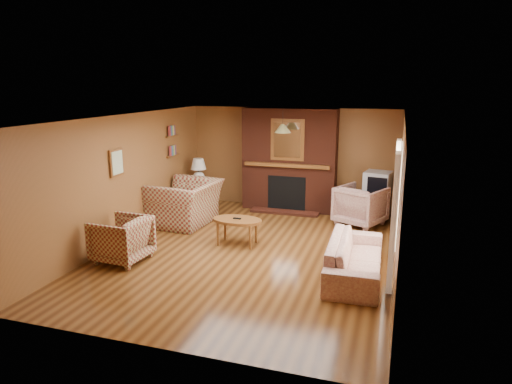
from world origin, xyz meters
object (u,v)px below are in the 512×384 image
(plaid_armchair, at_px, (121,239))
(tv_stand, at_px, (376,206))
(table_lamp, at_px, (199,170))
(side_table, at_px, (199,196))
(fireplace, at_px, (289,161))
(floral_armchair, at_px, (361,205))
(plaid_loveseat, at_px, (186,203))
(crt_tv, at_px, (378,183))
(coffee_table, at_px, (237,222))
(floral_sofa, at_px, (355,257))

(plaid_armchair, xyz_separation_m, tv_stand, (4.00, 3.86, -0.10))
(tv_stand, bearing_deg, table_lamp, -172.06)
(tv_stand, bearing_deg, side_table, -172.06)
(fireplace, height_order, floral_armchair, fireplace)
(fireplace, bearing_deg, plaid_loveseat, -135.96)
(plaid_loveseat, bearing_deg, fireplace, 137.44)
(tv_stand, bearing_deg, crt_tv, -86.88)
(fireplace, height_order, side_table, fireplace)
(plaid_loveseat, height_order, coffee_table, plaid_loveseat)
(crt_tv, bearing_deg, plaid_loveseat, -157.71)
(fireplace, relative_size, floral_armchair, 2.59)
(plaid_loveseat, bearing_deg, floral_armchair, 109.67)
(plaid_armchair, relative_size, crt_tv, 1.33)
(plaid_loveseat, distance_m, side_table, 1.29)
(floral_armchair, bearing_deg, plaid_loveseat, 41.50)
(floral_armchair, relative_size, tv_stand, 1.64)
(floral_armchair, bearing_deg, tv_stand, -93.05)
(table_lamp, distance_m, crt_tv, 4.17)
(plaid_loveseat, xyz_separation_m, floral_sofa, (3.75, -1.69, -0.16))
(table_lamp, height_order, tv_stand, table_lamp)
(plaid_armchair, xyz_separation_m, crt_tv, (4.00, 3.85, 0.43))
(tv_stand, height_order, crt_tv, crt_tv)
(coffee_table, bearing_deg, side_table, 129.09)
(floral_armchair, xyz_separation_m, crt_tv, (0.30, 0.55, 0.40))
(floral_armchair, bearing_deg, side_table, 22.21)
(coffee_table, xyz_separation_m, crt_tv, (2.40, 2.50, 0.38))
(plaid_loveseat, relative_size, table_lamp, 2.33)
(plaid_armchair, relative_size, side_table, 1.39)
(plaid_loveseat, bearing_deg, tv_stand, 115.76)
(plaid_loveseat, xyz_separation_m, table_lamp, (-0.25, 1.25, 0.48))
(plaid_armchair, distance_m, crt_tv, 5.57)
(coffee_table, bearing_deg, crt_tv, 46.18)
(plaid_loveseat, relative_size, floral_armchair, 1.53)
(coffee_table, relative_size, side_table, 1.56)
(table_lamp, bearing_deg, plaid_armchair, -87.55)
(side_table, relative_size, tv_stand, 1.07)
(floral_sofa, distance_m, floral_armchair, 2.75)
(fireplace, height_order, tv_stand, fireplace)
(table_lamp, xyz_separation_m, crt_tv, (4.15, 0.34, -0.13))
(plaid_loveseat, xyz_separation_m, crt_tv, (3.90, 1.60, 0.36))
(fireplace, distance_m, plaid_armchair, 4.56)
(floral_sofa, distance_m, table_lamp, 5.01)
(crt_tv, bearing_deg, coffee_table, -133.82)
(crt_tv, bearing_deg, tv_stand, 90.00)
(floral_sofa, bearing_deg, floral_armchair, 1.56)
(floral_sofa, relative_size, side_table, 3.37)
(plaid_loveseat, relative_size, crt_tv, 2.24)
(plaid_loveseat, distance_m, plaid_armchair, 2.26)
(floral_armchair, bearing_deg, plaid_armchair, 66.99)
(plaid_loveseat, distance_m, coffee_table, 1.75)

